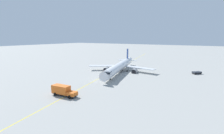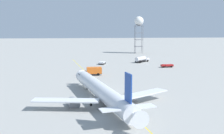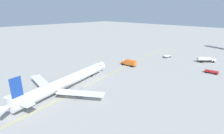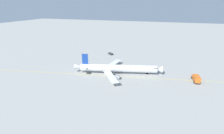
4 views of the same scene
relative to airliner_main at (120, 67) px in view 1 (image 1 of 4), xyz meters
The scene contains 5 objects.
ground_plane 4.65m from the airliner_main, behind, with size 600.00×600.00×0.00m, color #9E9E99.
airliner_main is the anchor object (origin of this frame).
catering_truck_truck 38.36m from the airliner_main, behind, with size 3.21×8.34×3.10m.
baggage_truck_truck 36.22m from the airliner_main, 65.55° to the right, with size 4.49×4.17×1.22m.
taxiway_centreline 7.52m from the airliner_main, 45.39° to the left, with size 183.10×34.04×0.01m.
Camera 1 is at (-66.54, -38.10, 17.22)m, focal length 26.44 mm.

